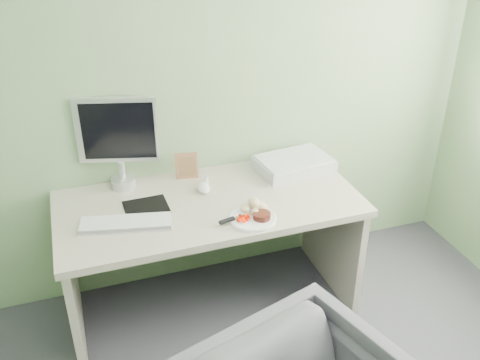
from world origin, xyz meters
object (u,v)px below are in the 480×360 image
object	(u,v)px
desk	(210,229)
monitor	(118,138)
scanner	(294,164)
plate	(253,218)

from	to	relation	value
desk	monitor	size ratio (longest dim) A/B	3.10
desk	scanner	bearing A→B (deg)	18.06
scanner	monitor	world-z (taller)	monitor
desk	plate	size ratio (longest dim) A/B	6.68
plate	monitor	world-z (taller)	monitor
desk	monitor	world-z (taller)	monitor
desk	plate	xyz separation A→B (m)	(0.16, -0.24, 0.19)
plate	scanner	size ratio (longest dim) A/B	0.56
monitor	desk	bearing A→B (deg)	-22.31
plate	monitor	bearing A→B (deg)	135.46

